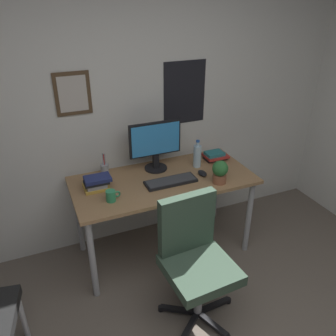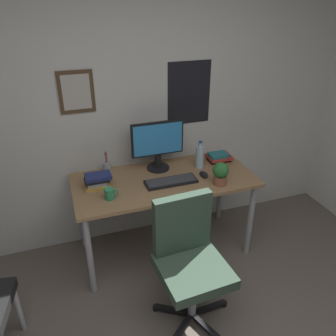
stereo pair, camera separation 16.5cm
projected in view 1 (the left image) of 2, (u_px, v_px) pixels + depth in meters
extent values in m
cube|color=silver|center=(123.00, 105.00, 2.94)|extent=(4.40, 0.08, 2.60)
cube|color=#4C3823|center=(73.00, 94.00, 2.69)|extent=(0.28, 0.02, 0.34)
cube|color=beige|center=(73.00, 94.00, 2.68)|extent=(0.22, 0.00, 0.28)
cube|color=black|center=(184.00, 93.00, 3.07)|extent=(0.40, 0.01, 0.56)
cube|color=#936D47|center=(163.00, 180.00, 2.90)|extent=(1.52, 0.71, 0.03)
cylinder|color=#9EA0A5|center=(92.00, 260.00, 2.59)|extent=(0.05, 0.05, 0.73)
cylinder|color=#9EA0A5|center=(249.00, 217.00, 3.08)|extent=(0.05, 0.05, 0.73)
cylinder|color=#9EA0A5|center=(79.00, 217.00, 3.08)|extent=(0.05, 0.05, 0.73)
cylinder|color=#9EA0A5|center=(216.00, 186.00, 3.56)|extent=(0.05, 0.05, 0.73)
cube|color=#334738|center=(200.00, 270.00, 2.37)|extent=(0.49, 0.49, 0.08)
cube|color=#334738|center=(187.00, 223.00, 2.41)|extent=(0.42, 0.09, 0.45)
cylinder|color=#9EA0A5|center=(198.00, 296.00, 2.49)|extent=(0.06, 0.06, 0.42)
cube|color=black|center=(213.00, 306.00, 2.62)|extent=(0.28, 0.06, 0.03)
cylinder|color=black|center=(228.00, 300.00, 2.68)|extent=(0.04, 0.04, 0.04)
cube|color=black|center=(194.00, 298.00, 2.69)|extent=(0.11, 0.28, 0.03)
cylinder|color=black|center=(190.00, 285.00, 2.82)|extent=(0.04, 0.04, 0.04)
cube|color=black|center=(179.00, 310.00, 2.59)|extent=(0.26, 0.18, 0.03)
cylinder|color=black|center=(161.00, 308.00, 2.62)|extent=(0.04, 0.04, 0.04)
cube|color=black|center=(190.00, 327.00, 2.46)|extent=(0.24, 0.21, 0.03)
cube|color=black|center=(212.00, 324.00, 2.48)|extent=(0.14, 0.28, 0.03)
cylinder|color=#9EA0A5|center=(23.00, 317.00, 2.33)|extent=(0.04, 0.04, 0.41)
cylinder|color=black|center=(156.00, 168.00, 3.05)|extent=(0.20, 0.20, 0.01)
cube|color=black|center=(156.00, 161.00, 3.02)|extent=(0.05, 0.04, 0.12)
cube|color=black|center=(155.00, 139.00, 2.93)|extent=(0.46, 0.02, 0.30)
cube|color=#338CD8|center=(156.00, 140.00, 2.91)|extent=(0.43, 0.00, 0.27)
cube|color=black|center=(171.00, 181.00, 2.83)|extent=(0.43, 0.15, 0.02)
cube|color=#38383A|center=(171.00, 180.00, 2.82)|extent=(0.41, 0.13, 0.00)
ellipsoid|color=black|center=(202.00, 173.00, 2.94)|extent=(0.06, 0.11, 0.04)
cylinder|color=silver|center=(197.00, 156.00, 3.05)|extent=(0.07, 0.07, 0.20)
cylinder|color=silver|center=(198.00, 144.00, 3.00)|extent=(0.03, 0.03, 0.04)
cylinder|color=#2659B2|center=(198.00, 141.00, 2.98)|extent=(0.03, 0.03, 0.02)
cylinder|color=#2D8C59|center=(111.00, 196.00, 2.57)|extent=(0.07, 0.07, 0.09)
torus|color=#2D8C59|center=(117.00, 194.00, 2.59)|extent=(0.05, 0.01, 0.05)
cylinder|color=brown|center=(219.00, 178.00, 2.82)|extent=(0.11, 0.11, 0.07)
sphere|color=#2D6B33|center=(220.00, 168.00, 2.78)|extent=(0.13, 0.13, 0.13)
ellipsoid|color=#287A38|center=(215.00, 167.00, 2.79)|extent=(0.07, 0.08, 0.02)
ellipsoid|color=#287A38|center=(222.00, 166.00, 2.81)|extent=(0.07, 0.08, 0.02)
ellipsoid|color=#287A38|center=(219.00, 170.00, 2.74)|extent=(0.08, 0.07, 0.02)
cylinder|color=#9EA0A5|center=(105.00, 170.00, 2.94)|extent=(0.07, 0.07, 0.09)
cylinder|color=#263FBF|center=(103.00, 161.00, 2.91)|extent=(0.01, 0.01, 0.13)
cylinder|color=red|center=(104.00, 162.00, 2.90)|extent=(0.01, 0.01, 0.13)
cylinder|color=black|center=(104.00, 161.00, 2.91)|extent=(0.01, 0.01, 0.13)
cylinder|color=#9EA0A5|center=(105.00, 161.00, 2.90)|extent=(0.01, 0.03, 0.14)
cylinder|color=#9EA0A5|center=(103.00, 161.00, 2.90)|extent=(0.01, 0.02, 0.14)
cube|color=black|center=(215.00, 158.00, 3.22)|extent=(0.20, 0.12, 0.03)
cube|color=#B22D28|center=(216.00, 156.00, 3.21)|extent=(0.21, 0.17, 0.02)
cube|color=#26727A|center=(215.00, 154.00, 3.19)|extent=(0.17, 0.12, 0.03)
cube|color=gold|center=(96.00, 187.00, 2.75)|extent=(0.19, 0.17, 0.02)
cube|color=gray|center=(96.00, 185.00, 2.72)|extent=(0.16, 0.11, 0.03)
cube|color=black|center=(96.00, 182.00, 2.71)|extent=(0.19, 0.11, 0.02)
cube|color=navy|center=(98.00, 179.00, 2.71)|extent=(0.21, 0.13, 0.03)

